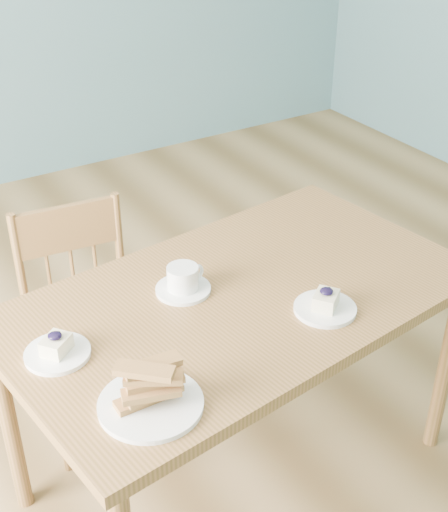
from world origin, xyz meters
The scene contains 7 objects.
room centered at (0.00, 0.00, 1.35)m, with size 5.01×5.01×2.71m.
dining_table centered at (0.00, -0.11, 0.64)m, with size 1.42×0.92×0.71m.
dining_chair centered at (-0.29, 0.37, 0.42)m, with size 0.41×0.39×0.82m.
cheesecake_plate_near centered at (0.16, -0.30, 0.73)m, with size 0.17×0.17×0.07m.
cheesecake_plate_far centered at (-0.53, -0.10, 0.73)m, with size 0.17×0.17×0.07m.
coffee_cup centered at (-0.12, -0.01, 0.75)m, with size 0.16×0.16×0.08m.
biscotti_plate centered at (-0.41, -0.38, 0.76)m, with size 0.24×0.24×0.13m.
Camera 1 is at (-0.90, -1.50, 1.85)m, focal length 50.00 mm.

